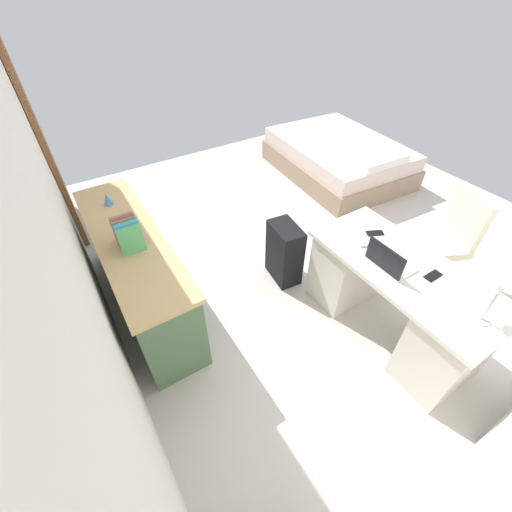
{
  "coord_description": "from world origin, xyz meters",
  "views": [
    {
      "loc": [
        -2.12,
        2.02,
        2.41
      ],
      "look_at": [
        -0.43,
        0.96,
        0.6
      ],
      "focal_mm": 23.45,
      "sensor_mm": 36.0,
      "label": 1
    }
  ],
  "objects_px": {
    "desk": "(394,299)",
    "desk_lamp": "(493,288)",
    "cell_phone_near_laptop": "(433,276)",
    "cell_phone_by_mouse": "(375,233)",
    "computer_mouse": "(365,243)",
    "office_chair": "(439,245)",
    "credenza": "(139,272)",
    "laptop": "(389,261)",
    "bed": "(338,158)",
    "figurine_small": "(107,199)",
    "suitcase_black": "(284,253)"
  },
  "relations": [
    {
      "from": "desk",
      "to": "desk_lamp",
      "type": "height_order",
      "value": "desk_lamp"
    },
    {
      "from": "cell_phone_near_laptop",
      "to": "cell_phone_by_mouse",
      "type": "bearing_deg",
      "value": -2.63
    },
    {
      "from": "computer_mouse",
      "to": "office_chair",
      "type": "bearing_deg",
      "value": -99.16
    },
    {
      "from": "desk",
      "to": "cell_phone_by_mouse",
      "type": "relative_size",
      "value": 10.59
    },
    {
      "from": "credenza",
      "to": "laptop",
      "type": "height_order",
      "value": "laptop"
    },
    {
      "from": "credenza",
      "to": "computer_mouse",
      "type": "height_order",
      "value": "credenza"
    },
    {
      "from": "bed",
      "to": "credenza",
      "type": "bearing_deg",
      "value": 106.24
    },
    {
      "from": "cell_phone_near_laptop",
      "to": "cell_phone_by_mouse",
      "type": "distance_m",
      "value": 0.56
    },
    {
      "from": "bed",
      "to": "figurine_small",
      "type": "distance_m",
      "value": 3.23
    },
    {
      "from": "bed",
      "to": "suitcase_black",
      "type": "height_order",
      "value": "suitcase_black"
    },
    {
      "from": "cell_phone_near_laptop",
      "to": "cell_phone_by_mouse",
      "type": "relative_size",
      "value": 1.0
    },
    {
      "from": "suitcase_black",
      "to": "desk_lamp",
      "type": "relative_size",
      "value": 1.76
    },
    {
      "from": "bed",
      "to": "desk_lamp",
      "type": "height_order",
      "value": "desk_lamp"
    },
    {
      "from": "office_chair",
      "to": "desk_lamp",
      "type": "relative_size",
      "value": 2.72
    },
    {
      "from": "computer_mouse",
      "to": "figurine_small",
      "type": "xyz_separation_m",
      "value": [
        1.53,
        1.54,
        0.1
      ]
    },
    {
      "from": "desk_lamp",
      "to": "figurine_small",
      "type": "height_order",
      "value": "desk_lamp"
    },
    {
      "from": "office_chair",
      "to": "figurine_small",
      "type": "height_order",
      "value": "office_chair"
    },
    {
      "from": "cell_phone_near_laptop",
      "to": "laptop",
      "type": "bearing_deg",
      "value": 38.37
    },
    {
      "from": "desk",
      "to": "figurine_small",
      "type": "bearing_deg",
      "value": 40.8
    },
    {
      "from": "computer_mouse",
      "to": "desk_lamp",
      "type": "relative_size",
      "value": 0.29
    },
    {
      "from": "office_chair",
      "to": "suitcase_black",
      "type": "distance_m",
      "value": 1.42
    },
    {
      "from": "desk",
      "to": "credenza",
      "type": "bearing_deg",
      "value": 49.98
    },
    {
      "from": "desk_lamp",
      "to": "credenza",
      "type": "bearing_deg",
      "value": 40.9
    },
    {
      "from": "desk",
      "to": "bed",
      "type": "height_order",
      "value": "desk"
    },
    {
      "from": "figurine_small",
      "to": "laptop",
      "type": "bearing_deg",
      "value": -139.96
    },
    {
      "from": "laptop",
      "to": "desk_lamp",
      "type": "height_order",
      "value": "desk_lamp"
    },
    {
      "from": "cell_phone_near_laptop",
      "to": "desk_lamp",
      "type": "xyz_separation_m",
      "value": [
        -0.35,
        0.08,
        0.25
      ]
    },
    {
      "from": "desk",
      "to": "bed",
      "type": "distance_m",
      "value": 2.74
    },
    {
      "from": "laptop",
      "to": "figurine_small",
      "type": "bearing_deg",
      "value": 40.04
    },
    {
      "from": "bed",
      "to": "laptop",
      "type": "height_order",
      "value": "laptop"
    },
    {
      "from": "desk_lamp",
      "to": "computer_mouse",
      "type": "bearing_deg",
      "value": 4.94
    },
    {
      "from": "credenza",
      "to": "cell_phone_near_laptop",
      "type": "xyz_separation_m",
      "value": [
        -1.51,
        -1.7,
        0.33
      ]
    },
    {
      "from": "office_chair",
      "to": "laptop",
      "type": "height_order",
      "value": "office_chair"
    },
    {
      "from": "office_chair",
      "to": "computer_mouse",
      "type": "height_order",
      "value": "office_chair"
    },
    {
      "from": "credenza",
      "to": "computer_mouse",
      "type": "bearing_deg",
      "value": -123.26
    },
    {
      "from": "desk",
      "to": "laptop",
      "type": "relative_size",
      "value": 4.64
    },
    {
      "from": "computer_mouse",
      "to": "figurine_small",
      "type": "relative_size",
      "value": 0.91
    },
    {
      "from": "desk",
      "to": "suitcase_black",
      "type": "relative_size",
      "value": 2.38
    },
    {
      "from": "bed",
      "to": "laptop",
      "type": "relative_size",
      "value": 6.43
    },
    {
      "from": "credenza",
      "to": "laptop",
      "type": "xyz_separation_m",
      "value": [
        -1.27,
        -1.5,
        0.38
      ]
    },
    {
      "from": "suitcase_black",
      "to": "computer_mouse",
      "type": "distance_m",
      "value": 0.82
    },
    {
      "from": "office_chair",
      "to": "cell_phone_near_laptop",
      "type": "relative_size",
      "value": 6.91
    },
    {
      "from": "desk_lamp",
      "to": "bed",
      "type": "bearing_deg",
      "value": -28.78
    },
    {
      "from": "cell_phone_near_laptop",
      "to": "figurine_small",
      "type": "bearing_deg",
      "value": 39.42
    },
    {
      "from": "cell_phone_near_laptop",
      "to": "figurine_small",
      "type": "height_order",
      "value": "figurine_small"
    },
    {
      "from": "desk",
      "to": "computer_mouse",
      "type": "bearing_deg",
      "value": 12.0
    },
    {
      "from": "credenza",
      "to": "suitcase_black",
      "type": "bearing_deg",
      "value": -107.01
    },
    {
      "from": "office_chair",
      "to": "cell_phone_near_laptop",
      "type": "height_order",
      "value": "office_chair"
    },
    {
      "from": "credenza",
      "to": "figurine_small",
      "type": "distance_m",
      "value": 0.68
    },
    {
      "from": "desk_lamp",
      "to": "figurine_small",
      "type": "xyz_separation_m",
      "value": [
        2.38,
        1.62,
        -0.14
      ]
    }
  ]
}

